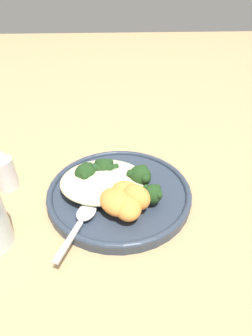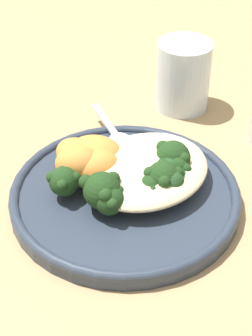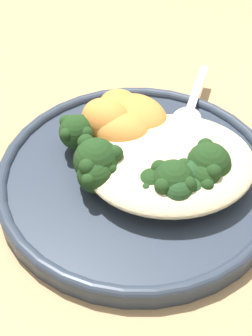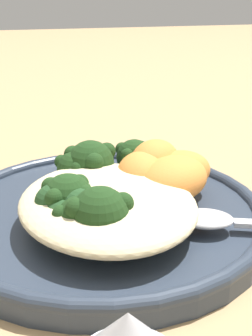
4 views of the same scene
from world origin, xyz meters
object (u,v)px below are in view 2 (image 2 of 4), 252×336
broccoli_stalk_3 (143,184)px  broccoli_stalk_4 (156,176)px  sweet_potato_chunk_2 (78,163)px  sweet_potato_chunk_3 (76,155)px  sweet_potato_chunk_0 (95,152)px  broccoli_stalk_1 (103,189)px  broccoli_stalk_2 (111,192)px  quinoa_mound (146,169)px  water_glass (183,75)px  broccoli_stalk_0 (80,177)px  spoon (118,137)px  broccoli_stalk_5 (156,167)px  broccoli_stalk_6 (166,159)px  plate (125,195)px  sweet_potato_chunk_1 (94,168)px  kale_tuft (167,178)px

broccoli_stalk_3 → broccoli_stalk_4: 0.02m
sweet_potato_chunk_2 → sweet_potato_chunk_3: 0.02m
sweet_potato_chunk_0 → broccoli_stalk_4: bearing=103.1°
broccoli_stalk_1 → broccoli_stalk_2: 0.01m
quinoa_mound → water_glass: size_ratio=1.58×
broccoli_stalk_0 → broccoli_stalk_3: size_ratio=1.42×
broccoli_stalk_0 → sweet_potato_chunk_0: bearing=-144.1°
broccoli_stalk_1 → sweet_potato_chunk_3: broccoli_stalk_1 is taller
sweet_potato_chunk_3 → broccoli_stalk_2: bearing=78.7°
spoon → broccoli_stalk_1: bearing=150.6°
broccoli_stalk_5 → broccoli_stalk_6: broccoli_stalk_6 is taller
broccoli_stalk_1 → broccoli_stalk_4: size_ratio=0.84×
plate → sweet_potato_chunk_1: sweet_potato_chunk_1 is taller
sweet_potato_chunk_2 → broccoli_stalk_0: bearing=56.6°
plate → broccoli_stalk_4: size_ratio=2.56×
broccoli_stalk_3 → sweet_potato_chunk_2: bearing=-145.6°
sweet_potato_chunk_1 → sweet_potato_chunk_3: (-0.00, -0.04, -0.00)m
kale_tuft → water_glass: (-0.18, -0.13, 0.01)m
broccoli_stalk_3 → quinoa_mound: bearing=136.4°
broccoli_stalk_6 → sweet_potato_chunk_3: size_ratio=1.67×
broccoli_stalk_1 → broccoli_stalk_5: broccoli_stalk_1 is taller
broccoli_stalk_0 → broccoli_stalk_5: same height
broccoli_stalk_2 → spoon: 0.12m
broccoli_stalk_0 → sweet_potato_chunk_1: sweet_potato_chunk_1 is taller
broccoli_stalk_3 → kale_tuft: kale_tuft is taller
broccoli_stalk_1 → broccoli_stalk_4: 0.07m
broccoli_stalk_6 → sweet_potato_chunk_0: broccoli_stalk_6 is taller
plate → broccoli_stalk_4: bearing=135.8°
broccoli_stalk_2 → kale_tuft: 0.07m
plate → sweet_potato_chunk_1: 0.05m
broccoli_stalk_4 → sweet_potato_chunk_3: (0.04, -0.10, -0.00)m
broccoli_stalk_6 → sweet_potato_chunk_0: 0.09m
broccoli_stalk_6 → sweet_potato_chunk_1: (0.07, -0.05, -0.00)m
sweet_potato_chunk_3 → kale_tuft: size_ratio=1.12×
plate → broccoli_stalk_4: broccoli_stalk_4 is taller
sweet_potato_chunk_3 → water_glass: size_ratio=0.56×
quinoa_mound → broccoli_stalk_3: bearing=37.8°
broccoli_stalk_2 → spoon: broccoli_stalk_2 is taller
broccoli_stalk_1 → broccoli_stalk_3: 0.05m
sweet_potato_chunk_3 → broccoli_stalk_0: bearing=56.1°
water_glass → sweet_potato_chunk_3: bearing=6.3°
sweet_potato_chunk_0 → kale_tuft: 0.10m
kale_tuft → broccoli_stalk_1: bearing=-26.7°
sweet_potato_chunk_2 → water_glass: 0.24m
broccoli_stalk_6 → sweet_potato_chunk_0: (0.05, -0.07, -0.00)m
quinoa_mound → sweet_potato_chunk_3: bearing=-61.3°
plate → sweet_potato_chunk_3: sweet_potato_chunk_3 is taller
sweet_potato_chunk_0 → sweet_potato_chunk_3: size_ratio=1.18×
broccoli_stalk_3 → sweet_potato_chunk_3: bearing=-157.7°
broccoli_stalk_3 → kale_tuft: bearing=65.1°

